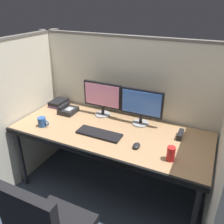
{
  "coord_description": "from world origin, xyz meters",
  "views": [
    {
      "loc": [
        0.85,
        -1.45,
        1.9
      ],
      "look_at": [
        0.0,
        0.35,
        0.92
      ],
      "focal_mm": 37.3,
      "sensor_mm": 36.0,
      "label": 1
    }
  ],
  "objects_px": {
    "red_stapler": "(180,135)",
    "desk_phone": "(68,110)",
    "computer_mouse": "(137,146)",
    "soda_can": "(171,154)",
    "keyboard_main": "(99,134)",
    "coffee_mug": "(42,122)",
    "book_stack": "(58,103)",
    "desk": "(109,136)",
    "monitor_right": "(142,105)",
    "monitor_left": "(102,97)"
  },
  "relations": [
    {
      "from": "keyboard_main",
      "to": "red_stapler",
      "type": "bearing_deg",
      "value": 22.03
    },
    {
      "from": "red_stapler",
      "to": "desk_phone",
      "type": "bearing_deg",
      "value": -179.12
    },
    {
      "from": "desk",
      "to": "red_stapler",
      "type": "height_order",
      "value": "red_stapler"
    },
    {
      "from": "coffee_mug",
      "to": "computer_mouse",
      "type": "bearing_deg",
      "value": 3.19
    },
    {
      "from": "keyboard_main",
      "to": "book_stack",
      "type": "xyz_separation_m",
      "value": [
        -0.76,
        0.38,
        0.02
      ]
    },
    {
      "from": "monitor_left",
      "to": "computer_mouse",
      "type": "height_order",
      "value": "monitor_left"
    },
    {
      "from": "keyboard_main",
      "to": "soda_can",
      "type": "xyz_separation_m",
      "value": [
        0.69,
        -0.09,
        0.05
      ]
    },
    {
      "from": "computer_mouse",
      "to": "soda_can",
      "type": "relative_size",
      "value": 0.79
    },
    {
      "from": "red_stapler",
      "to": "monitor_right",
      "type": "bearing_deg",
      "value": 168.58
    },
    {
      "from": "soda_can",
      "to": "coffee_mug",
      "type": "xyz_separation_m",
      "value": [
        -1.28,
        -0.0,
        -0.01
      ]
    },
    {
      "from": "monitor_right",
      "to": "book_stack",
      "type": "distance_m",
      "value": 1.05
    },
    {
      "from": "monitor_left",
      "to": "computer_mouse",
      "type": "xyz_separation_m",
      "value": [
        0.55,
        -0.42,
        -0.2
      ]
    },
    {
      "from": "keyboard_main",
      "to": "coffee_mug",
      "type": "xyz_separation_m",
      "value": [
        -0.59,
        -0.1,
        0.04
      ]
    },
    {
      "from": "monitor_left",
      "to": "red_stapler",
      "type": "bearing_deg",
      "value": -6.57
    },
    {
      "from": "monitor_right",
      "to": "coffee_mug",
      "type": "distance_m",
      "value": 1.0
    },
    {
      "from": "keyboard_main",
      "to": "computer_mouse",
      "type": "xyz_separation_m",
      "value": [
        0.39,
        -0.04,
        0.01
      ]
    },
    {
      "from": "red_stapler",
      "to": "desk_phone",
      "type": "xyz_separation_m",
      "value": [
        -1.23,
        -0.02,
        0.01
      ]
    },
    {
      "from": "desk",
      "to": "keyboard_main",
      "type": "xyz_separation_m",
      "value": [
        -0.06,
        -0.1,
        0.06
      ]
    },
    {
      "from": "desk",
      "to": "monitor_right",
      "type": "xyz_separation_m",
      "value": [
        0.22,
        0.27,
        0.27
      ]
    },
    {
      "from": "desk_phone",
      "to": "book_stack",
      "type": "height_order",
      "value": "desk_phone"
    },
    {
      "from": "computer_mouse",
      "to": "soda_can",
      "type": "distance_m",
      "value": 0.31
    },
    {
      "from": "computer_mouse",
      "to": "coffee_mug",
      "type": "bearing_deg",
      "value": -176.81
    },
    {
      "from": "soda_can",
      "to": "coffee_mug",
      "type": "bearing_deg",
      "value": -179.81
    },
    {
      "from": "desk",
      "to": "red_stapler",
      "type": "bearing_deg",
      "value": 16.15
    },
    {
      "from": "monitor_right",
      "to": "desk_phone",
      "type": "relative_size",
      "value": 2.26
    },
    {
      "from": "desk",
      "to": "monitor_left",
      "type": "height_order",
      "value": "monitor_left"
    },
    {
      "from": "red_stapler",
      "to": "soda_can",
      "type": "bearing_deg",
      "value": -91.04
    },
    {
      "from": "keyboard_main",
      "to": "soda_can",
      "type": "relative_size",
      "value": 3.52
    },
    {
      "from": "desk_phone",
      "to": "keyboard_main",
      "type": "bearing_deg",
      "value": -26.04
    },
    {
      "from": "desk",
      "to": "book_stack",
      "type": "bearing_deg",
      "value": 160.79
    },
    {
      "from": "keyboard_main",
      "to": "desk_phone",
      "type": "xyz_separation_m",
      "value": [
        -0.54,
        0.26,
        0.02
      ]
    },
    {
      "from": "desk",
      "to": "soda_can",
      "type": "xyz_separation_m",
      "value": [
        0.63,
        -0.19,
        0.11
      ]
    },
    {
      "from": "monitor_right",
      "to": "keyboard_main",
      "type": "relative_size",
      "value": 1.0
    },
    {
      "from": "soda_can",
      "to": "book_stack",
      "type": "distance_m",
      "value": 1.52
    },
    {
      "from": "book_stack",
      "to": "monitor_right",
      "type": "bearing_deg",
      "value": -0.86
    },
    {
      "from": "soda_can",
      "to": "red_stapler",
      "type": "relative_size",
      "value": 0.81
    },
    {
      "from": "keyboard_main",
      "to": "book_stack",
      "type": "bearing_deg",
      "value": 153.26
    },
    {
      "from": "desk",
      "to": "coffee_mug",
      "type": "distance_m",
      "value": 0.68
    },
    {
      "from": "monitor_left",
      "to": "computer_mouse",
      "type": "bearing_deg",
      "value": -37.79
    },
    {
      "from": "desk",
      "to": "coffee_mug",
      "type": "bearing_deg",
      "value": -163.23
    },
    {
      "from": "monitor_right",
      "to": "red_stapler",
      "type": "distance_m",
      "value": 0.46
    },
    {
      "from": "soda_can",
      "to": "coffee_mug",
      "type": "relative_size",
      "value": 0.97
    },
    {
      "from": "red_stapler",
      "to": "coffee_mug",
      "type": "bearing_deg",
      "value": -163.54
    },
    {
      "from": "soda_can",
      "to": "book_stack",
      "type": "relative_size",
      "value": 0.58
    },
    {
      "from": "keyboard_main",
      "to": "book_stack",
      "type": "height_order",
      "value": "book_stack"
    },
    {
      "from": "soda_can",
      "to": "desk_phone",
      "type": "bearing_deg",
      "value": 163.79
    },
    {
      "from": "monitor_left",
      "to": "computer_mouse",
      "type": "distance_m",
      "value": 0.72
    },
    {
      "from": "book_stack",
      "to": "red_stapler",
      "type": "bearing_deg",
      "value": -3.91
    },
    {
      "from": "desk",
      "to": "soda_can",
      "type": "height_order",
      "value": "soda_can"
    },
    {
      "from": "desk_phone",
      "to": "book_stack",
      "type": "relative_size",
      "value": 0.9
    }
  ]
}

